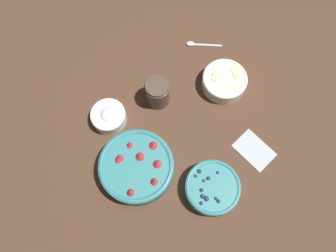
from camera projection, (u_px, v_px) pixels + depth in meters
The scene contains 8 objects.
ground_plane at pixel (185, 129), 1.15m from camera, with size 4.00×4.00×0.00m, color #4C3323.
bowl_strawberries at pixel (137, 167), 1.06m from camera, with size 0.24×0.24×0.09m.
bowl_blueberries at pixel (212, 188), 1.04m from camera, with size 0.17×0.17×0.06m.
bowl_bananas at pixel (224, 81), 1.17m from camera, with size 0.16×0.16×0.06m.
bowl_cream at pixel (109, 116), 1.13m from camera, with size 0.12×0.12×0.06m.
jar_chocolate at pixel (157, 93), 1.14m from camera, with size 0.09×0.09×0.11m.
napkin at pixel (254, 150), 1.12m from camera, with size 0.15×0.12×0.01m.
spoon at pixel (197, 44), 1.26m from camera, with size 0.08×0.13×0.01m.
Camera 1 is at (0.32, -0.23, 1.08)m, focal length 35.00 mm.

